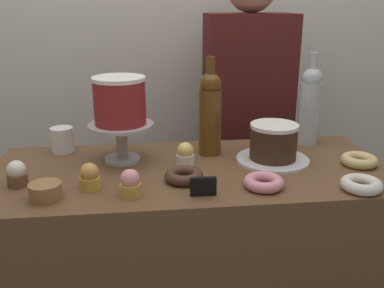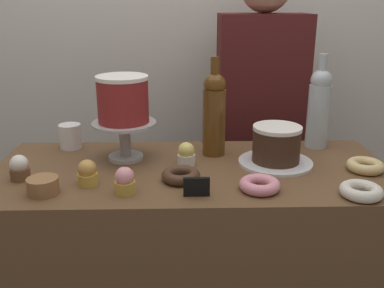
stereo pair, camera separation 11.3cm
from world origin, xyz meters
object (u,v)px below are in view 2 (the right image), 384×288
cupcake_caramel (87,173)px  cookie_stack (43,186)px  wine_bottle_amber (214,112)px  barista_figure (258,147)px  wine_bottle_clear (319,107)px  chocolate_round_cake (276,144)px  donut_sugar (361,191)px  cupcake_vanilla (20,168)px  donut_glazed (365,166)px  donut_chocolate (181,175)px  coffee_cup_ceramic (70,136)px  white_layer_cake (123,99)px  donut_pink (260,185)px  cupcake_lemon (186,154)px  cake_stand_pedestal (125,134)px  price_sign_chalkboard (197,187)px  cupcake_strawberry (125,181)px

cupcake_caramel → cookie_stack: cupcake_caramel is taller
wine_bottle_amber → barista_figure: barista_figure is taller
wine_bottle_clear → cookie_stack: size_ratio=3.87×
wine_bottle_clear → chocolate_round_cake: bearing=-137.0°
chocolate_round_cake → donut_sugar: chocolate_round_cake is taller
cupcake_vanilla → donut_glazed: cupcake_vanilla is taller
donut_chocolate → chocolate_round_cake: bearing=22.9°
donut_glazed → coffee_cup_ceramic: coffee_cup_ceramic is taller
white_layer_cake → wine_bottle_clear: size_ratio=0.50×
cupcake_caramel → donut_chocolate: (0.26, 0.02, -0.02)m
donut_pink → barista_figure: bearing=80.1°
chocolate_round_cake → coffee_cup_ceramic: chocolate_round_cake is taller
cupcake_vanilla → cupcake_lemon: 0.49m
cake_stand_pedestal → donut_chocolate: 0.27m
barista_figure → donut_glazed: bearing=-68.8°
donut_chocolate → coffee_cup_ceramic: coffee_cup_ceramic is taller
chocolate_round_cake → wine_bottle_clear: bearing=43.0°
donut_glazed → donut_pink: bearing=-158.9°
donut_glazed → donut_chocolate: (-0.56, -0.06, 0.00)m
cake_stand_pedestal → price_sign_chalkboard: (0.22, -0.29, -0.06)m
wine_bottle_clear → donut_sugar: bearing=-90.3°
cupcake_strawberry → barista_figure: (0.49, 0.72, -0.15)m
donut_pink → price_sign_chalkboard: bearing=-170.0°
cookie_stack → cake_stand_pedestal: bearing=54.2°
wine_bottle_amber → barista_figure: (0.23, 0.41, -0.26)m
cake_stand_pedestal → wine_bottle_clear: size_ratio=0.63×
donut_pink → donut_chocolate: (-0.21, 0.07, 0.00)m
cupcake_caramel → donut_chocolate: size_ratio=0.66×
cupcake_caramel → coffee_cup_ceramic: (-0.12, 0.32, 0.01)m
wine_bottle_amber → wine_bottle_clear: bearing=10.2°
cake_stand_pedestal → cupcake_caramel: (-0.08, -0.21, -0.05)m
cupcake_lemon → donut_sugar: 0.52m
cupcake_caramel → donut_chocolate: cupcake_caramel is taller
white_layer_cake → donut_pink: (0.39, -0.26, -0.18)m
cupcake_strawberry → cupcake_vanilla: (-0.31, 0.10, 0.00)m
white_layer_cake → price_sign_chalkboard: size_ratio=2.34×
cupcake_strawberry → donut_sugar: cupcake_strawberry is taller
cookie_stack → price_sign_chalkboard: (0.41, -0.03, 0.00)m
cupcake_vanilla → donut_pink: size_ratio=0.66×
cupcake_lemon → cookie_stack: cupcake_lemon is taller
donut_pink → price_sign_chalkboard: size_ratio=1.60×
cake_stand_pedestal → white_layer_cake: (-0.00, 0.00, 0.11)m
cupcake_strawberry → donut_glazed: bearing=11.2°
cookie_stack → barista_figure: 1.01m
chocolate_round_cake → cookie_stack: bearing=-163.1°
cupcake_lemon → donut_chocolate: bearing=-97.7°
cupcake_strawberry → price_sign_chalkboard: (0.19, -0.02, -0.01)m
cupcake_vanilla → donut_pink: cupcake_vanilla is taller
donut_chocolate → price_sign_chalkboard: (0.04, -0.10, 0.01)m
price_sign_chalkboard → cupcake_caramel: bearing=165.0°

